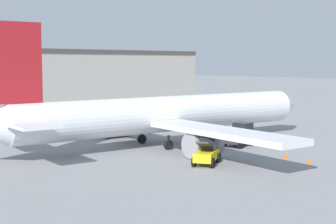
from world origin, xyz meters
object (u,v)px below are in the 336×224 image
Objects in this scene: airplane at (160,115)px; safety_cone_far at (309,160)px; baggage_tug at (240,135)px; belt_loader_truck at (207,152)px; safety_cone_near at (286,155)px; ground_crew_worker at (252,129)px.

airplane is 71.24× the size of safety_cone_far.
safety_cone_far is at bearing -116.19° from baggage_tug.
baggage_tug is at bearing 70.78° from safety_cone_far.
baggage_tug is 0.97× the size of belt_loader_truck.
safety_cone_near is at bearing 74.44° from safety_cone_far.
baggage_tug reaches higher than safety_cone_near.
safety_cone_far is at bearing -71.73° from belt_loader_truck.
safety_cone_near is at bearing -53.23° from belt_loader_truck.
airplane is 10.84× the size of belt_loader_truck.
safety_cone_far is at bearing 161.98° from ground_crew_worker.
safety_cone_far is (2.28, -15.14, -2.81)m from airplane.
belt_loader_truck is 8.41m from safety_cone_far.
airplane is at bearing 98.57° from safety_cone_far.
safety_cone_far is (-8.56, -11.73, -0.66)m from ground_crew_worker.
baggage_tug is 10.06m from safety_cone_far.
ground_crew_worker is at bearing 16.29° from baggage_tug.
airplane is 22.32× the size of ground_crew_worker.
airplane reaches higher than ground_crew_worker.
belt_loader_truck is at bearing -165.84° from baggage_tug.
airplane is 10.15m from belt_loader_truck.
baggage_tug reaches higher than belt_loader_truck.
baggage_tug is 7.38m from safety_cone_near.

